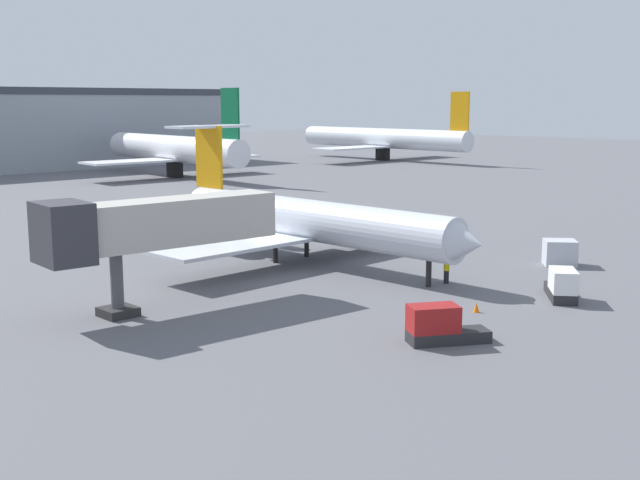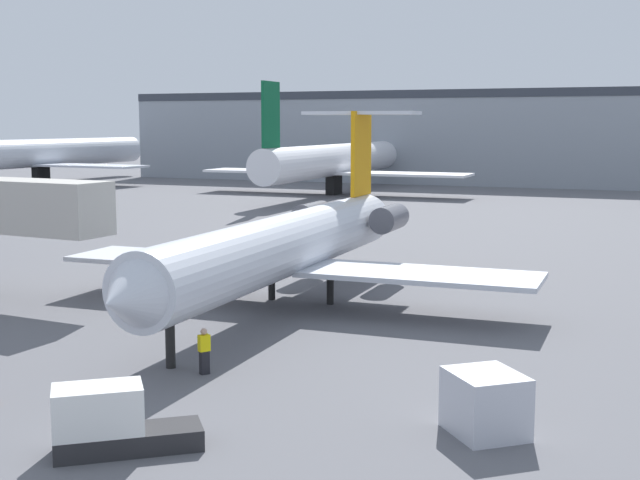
# 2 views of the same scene
# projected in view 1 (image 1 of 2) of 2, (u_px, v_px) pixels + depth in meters

# --- Properties ---
(ground_plane) EXTENTS (400.00, 400.00, 0.10)m
(ground_plane) POSITION_uv_depth(u_px,v_px,m) (264.00, 265.00, 57.96)
(ground_plane) COLOR #5B5B60
(regional_jet) EXTENTS (24.17, 29.44, 9.69)m
(regional_jet) POSITION_uv_depth(u_px,v_px,m) (303.00, 219.00, 58.47)
(regional_jet) COLOR silver
(regional_jet) RESTS_ON ground_plane
(jet_bridge) EXTENTS (14.05, 3.93, 6.52)m
(jet_bridge) POSITION_uv_depth(u_px,v_px,m) (146.00, 226.00, 44.48)
(jet_bridge) COLOR #B7B2A8
(jet_bridge) RESTS_ON ground_plane
(ground_crew_marshaller) EXTENTS (0.44, 0.48, 1.69)m
(ground_crew_marshaller) POSITION_uv_depth(u_px,v_px,m) (446.00, 270.00, 51.92)
(ground_crew_marshaller) COLOR black
(ground_crew_marshaller) RESTS_ON ground_plane
(baggage_tug_lead) EXTENTS (4.01, 3.58, 1.90)m
(baggage_tug_lead) POSITION_uv_depth(u_px,v_px,m) (562.00, 286.00, 47.64)
(baggage_tug_lead) COLOR #262628
(baggage_tug_lead) RESTS_ON ground_plane
(baggage_tug_trailing) EXTENTS (4.14, 3.28, 1.90)m
(baggage_tug_trailing) POSITION_uv_depth(u_px,v_px,m) (440.00, 326.00, 39.11)
(baggage_tug_trailing) COLOR #262628
(baggage_tug_trailing) RESTS_ON ground_plane
(cargo_container_uld) EXTENTS (2.88, 2.91, 1.82)m
(cargo_container_uld) POSITION_uv_depth(u_px,v_px,m) (560.00, 253.00, 57.69)
(cargo_container_uld) COLOR silver
(cargo_container_uld) RESTS_ON ground_plane
(traffic_cone_near) EXTENTS (0.36, 0.36, 0.55)m
(traffic_cone_near) POSITION_uv_depth(u_px,v_px,m) (476.00, 307.00, 44.89)
(traffic_cone_near) COLOR orange
(traffic_cone_near) RESTS_ON ground_plane
(parked_airliner_centre) EXTENTS (28.91, 34.27, 13.42)m
(parked_airliner_centre) POSITION_uv_depth(u_px,v_px,m) (175.00, 149.00, 123.32)
(parked_airliner_centre) COLOR white
(parked_airliner_centre) RESTS_ON ground_plane
(parked_airliner_east_mid) EXTENTS (34.21, 40.69, 13.30)m
(parked_airliner_east_mid) POSITION_uv_depth(u_px,v_px,m) (384.00, 139.00, 159.36)
(parked_airliner_east_mid) COLOR silver
(parked_airliner_east_mid) RESTS_ON ground_plane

